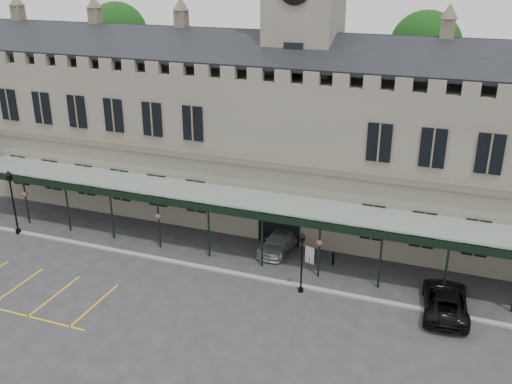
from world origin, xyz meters
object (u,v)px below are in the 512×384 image
(clock_tower, at_px, (303,56))
(car_taxi, at_px, (280,241))
(station_building, at_px, (300,142))
(lamp_post_left, at_px, (12,197))
(lamp_post_mid, at_px, (302,257))
(car_van, at_px, (445,300))
(sign_board, at_px, (310,255))

(clock_tower, relative_size, car_taxi, 5.22)
(station_building, bearing_deg, lamp_post_left, -151.68)
(lamp_post_mid, relative_size, car_van, 0.76)
(station_building, height_order, car_taxi, station_building)
(lamp_post_left, bearing_deg, lamp_post_mid, -1.12)
(sign_board, bearing_deg, lamp_post_left, -153.36)
(clock_tower, xyz_separation_m, car_taxi, (0.39, -6.11, -12.42))
(sign_board, height_order, car_van, car_van)
(sign_board, height_order, car_taxi, car_taxi)
(clock_tower, relative_size, lamp_post_left, 4.77)
(station_building, bearing_deg, car_van, -39.55)
(lamp_post_left, relative_size, sign_board, 4.12)
(lamp_post_left, distance_m, sign_board, 22.88)
(station_building, relative_size, clock_tower, 2.42)
(clock_tower, bearing_deg, lamp_post_mid, -72.65)
(station_building, xyz_separation_m, lamp_post_left, (-19.52, -10.52, -3.39))
(clock_tower, height_order, lamp_post_left, clock_tower)
(lamp_post_left, bearing_deg, car_taxi, 12.74)
(station_building, xyz_separation_m, sign_board, (2.97, -7.16, -5.85))
(lamp_post_left, distance_m, car_van, 31.81)
(clock_tower, bearing_deg, lamp_post_left, -151.48)
(station_building, bearing_deg, sign_board, -67.45)
(car_taxi, relative_size, car_van, 0.86)
(lamp_post_left, distance_m, car_taxi, 20.55)
(station_building, height_order, lamp_post_mid, station_building)
(lamp_post_left, height_order, car_van, lamp_post_left)
(car_van, bearing_deg, sign_board, -22.87)
(lamp_post_mid, bearing_deg, sign_board, 97.18)
(car_taxi, bearing_deg, sign_board, -18.42)
(lamp_post_mid, height_order, car_taxi, lamp_post_mid)
(station_building, height_order, sign_board, station_building)
(clock_tower, distance_m, sign_board, 14.75)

